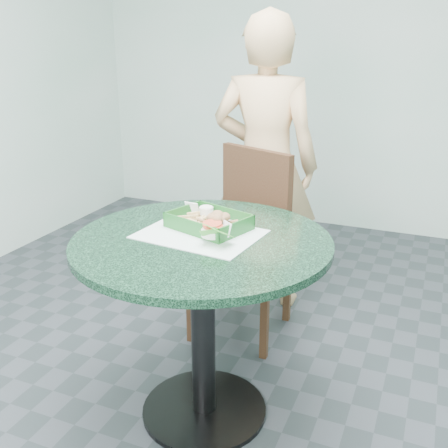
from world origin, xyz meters
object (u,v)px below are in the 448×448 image
at_px(cafe_table, 202,285).
at_px(sauce_ramekin, 201,216).
at_px(diner_person, 265,156).
at_px(food_basket, 209,229).
at_px(crab_sandwich, 222,225).
at_px(dining_chair, 248,230).

relative_size(cafe_table, sauce_ramekin, 16.94).
bearing_deg(diner_person, cafe_table, 91.08).
bearing_deg(sauce_ramekin, food_basket, -40.35).
bearing_deg(food_basket, cafe_table, -80.30).
bearing_deg(crab_sandwich, sauce_ramekin, 150.16).
relative_size(dining_chair, crab_sandwich, 7.44).
xyz_separation_m(dining_chair, sauce_ramekin, (0.02, -0.60, 0.27)).
height_order(food_basket, sauce_ramekin, sauce_ramekin).
xyz_separation_m(cafe_table, diner_person, (-0.11, 1.06, 0.27)).
height_order(cafe_table, diner_person, diner_person).
bearing_deg(dining_chair, diner_person, 116.70).
bearing_deg(diner_person, crab_sandwich, 94.24).
xyz_separation_m(cafe_table, crab_sandwich, (0.05, 0.08, 0.22)).
bearing_deg(dining_chair, sauce_ramekin, -65.22).
xyz_separation_m(crab_sandwich, sauce_ramekin, (-0.12, 0.07, -0.00)).
bearing_deg(cafe_table, food_basket, 99.70).
bearing_deg(crab_sandwich, dining_chair, 101.72).
bearing_deg(crab_sandwich, food_basket, 161.85).
relative_size(cafe_table, crab_sandwich, 7.64).
height_order(dining_chair, crab_sandwich, dining_chair).
relative_size(food_basket, sauce_ramekin, 5.06).
distance_m(diner_person, sauce_ramekin, 0.91).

